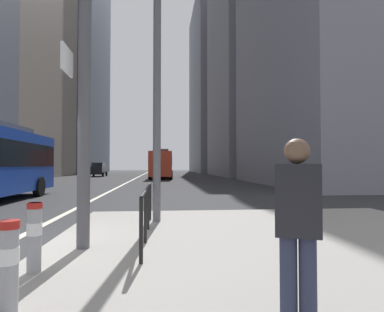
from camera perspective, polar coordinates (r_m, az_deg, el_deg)
ground_plane at (r=26.43m, az=-12.15°, el=-5.02°), size 160.00×160.00×0.00m
median_island at (r=5.93m, az=19.58°, el=-16.25°), size 9.00×10.00×0.15m
lane_centre_line at (r=36.37m, az=-10.29°, el=-4.09°), size 0.20×80.00×0.01m
office_tower_left_far at (r=75.73m, az=-20.70°, el=17.92°), size 12.84×23.54×53.59m
office_tower_right_mid at (r=52.91m, az=10.72°, el=18.10°), size 11.51×18.67×38.85m
office_tower_right_far at (r=76.50m, az=5.35°, el=11.82°), size 13.12×25.39×38.74m
city_bus_red_receding at (r=39.68m, az=-5.43°, el=-1.26°), size 2.89×11.18×3.40m
car_oncoming_mid at (r=47.54m, az=-16.21°, el=-2.28°), size 2.09×4.48×1.94m
car_receding_near at (r=58.13m, az=-6.04°, el=-2.21°), size 2.16×4.52×1.94m
street_lamp_post at (r=9.14m, az=-6.16°, el=22.29°), size 5.50×0.32×8.00m
bollard_left at (r=3.74m, az=-29.64°, el=-15.88°), size 0.20×0.20×0.89m
bollard_right at (r=4.91m, az=-26.05°, el=-12.19°), size 0.20×0.20×0.93m
pedestrian_railing at (r=6.70m, az=-7.95°, el=-7.77°), size 0.06×3.84×0.98m
pedestrian_waiting at (r=3.01m, az=18.14°, el=-11.27°), size 0.44×0.36×1.66m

